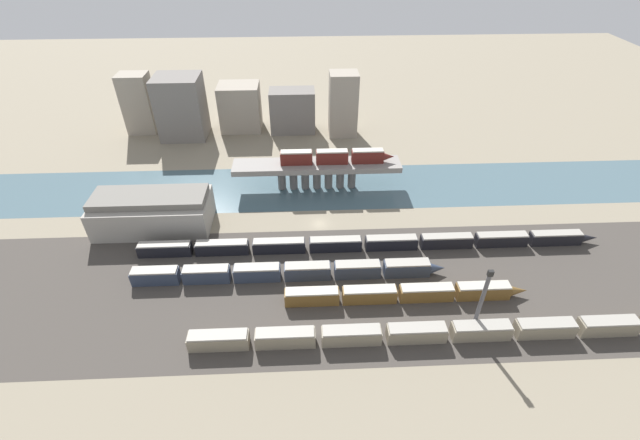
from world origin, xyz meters
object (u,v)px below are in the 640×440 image
at_px(train_on_bridge, 335,157).
at_px(train_yard_far, 288,272).
at_px(train_yard_near, 457,332).
at_px(train_yard_outer, 369,243).
at_px(signal_tower, 481,302).
at_px(warehouse_building, 153,211).
at_px(train_yard_mid, 404,293).

bearing_deg(train_on_bridge, train_yard_far, -109.26).
bearing_deg(train_yard_near, train_yard_far, 151.19).
xyz_separation_m(train_yard_outer, signal_tower, (17.54, -26.09, 6.52)).
relative_size(train_yard_near, train_yard_outer, 0.92).
bearing_deg(train_yard_far, warehouse_building, 148.89).
bearing_deg(signal_tower, train_yard_far, 156.13).
bearing_deg(warehouse_building, train_on_bridge, 19.21).
xyz_separation_m(train_on_bridge, train_yard_mid, (11.74, -46.45, -8.57)).
bearing_deg(train_yard_outer, warehouse_building, 167.79).
height_order(train_on_bridge, warehouse_building, train_on_bridge).
relative_size(train_on_bridge, train_yard_mid, 0.63).
bearing_deg(warehouse_building, train_yard_far, -31.11).
relative_size(train_on_bridge, warehouse_building, 1.12).
bearing_deg(train_yard_far, signal_tower, -23.87).
distance_m(train_yard_far, warehouse_building, 41.74).
xyz_separation_m(train_yard_near, warehouse_building, (-69.13, 39.93, 2.94)).
distance_m(train_on_bridge, warehouse_building, 52.36).
distance_m(train_yard_near, signal_tower, 7.85).
relative_size(warehouse_building, signal_tower, 1.81).
xyz_separation_m(train_yard_near, train_yard_mid, (-8.24, 10.60, 0.00)).
xyz_separation_m(train_on_bridge, train_yard_outer, (6.54, -29.18, -8.64)).
bearing_deg(train_on_bridge, train_yard_outer, -77.36).
distance_m(train_on_bridge, train_yard_outer, 31.13).
bearing_deg(train_yard_outer, signal_tower, -56.10).
height_order(train_on_bridge, train_yard_far, train_on_bridge).
bearing_deg(warehouse_building, train_yard_near, -30.01).
relative_size(train_yard_far, train_yard_outer, 0.62).
bearing_deg(train_yard_outer, train_yard_mid, -73.24).
xyz_separation_m(train_yard_near, train_yard_outer, (-13.44, 27.87, -0.07)).
height_order(train_yard_mid, warehouse_building, warehouse_building).
relative_size(train_on_bridge, train_yard_near, 0.31).
relative_size(train_yard_far, warehouse_building, 2.42).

